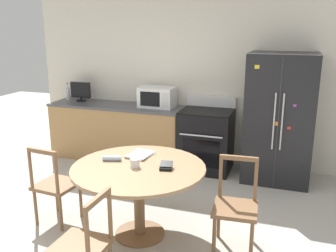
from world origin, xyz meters
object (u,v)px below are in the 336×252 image
Objects in this scene: dining_chair_right at (236,207)px; wallet at (166,166)px; microwave at (157,97)px; dining_chair_near at (83,247)px; candle_glass at (135,164)px; countertop_tv at (81,91)px; counter_bottle at (68,93)px; dining_chair_left at (55,186)px; oven_range at (206,140)px; refrigerator at (279,118)px.

dining_chair_right is 0.78m from wallet.
microwave is 3.18m from dining_chair_near.
candle_glass is (0.56, -2.13, -0.25)m from microwave.
countertop_tv reaches higher than microwave.
countertop_tv is at bearing 136.74° from wallet.
microwave is 5.66× the size of candle_glass.
microwave is 1.85× the size of counter_bottle.
candle_glass is (-1.00, -0.12, 0.37)m from dining_chair_right.
microwave reaches higher than dining_chair_right.
dining_chair_left is at bearing -0.13° from dining_chair_right.
candle_glass is (0.04, 0.94, 0.37)m from dining_chair_near.
dining_chair_left is (-1.20, -2.07, -0.03)m from oven_range.
dining_chair_near and dining_chair_left have the same top height.
dining_chair_near is (-1.32, -2.96, -0.46)m from refrigerator.
dining_chair_near is at bearing -55.51° from counter_bottle.
dining_chair_right is at bearing 9.21° from dining_chair_left.
oven_range is 2.26m from countertop_tv.
countertop_tv is 2.46m from dining_chair_left.
countertop_tv reaches higher than wallet.
microwave is 3.63× the size of wallet.
countertop_tv is 0.39× the size of dining_chair_left.
refrigerator reaches higher than microwave.
dining_chair_near is (1.88, -3.10, -0.64)m from countertop_tv.
wallet is (-0.69, -0.07, 0.36)m from dining_chair_right.
dining_chair_left and dining_chair_right have the same top height.
dining_chair_near is 1.49m from dining_chair_right.
countertop_tv is (-2.17, 0.10, 0.60)m from oven_range.
dining_chair_near is at bearing -95.64° from oven_range.
refrigerator is 1.84m from microwave.
countertop_tv reaches higher than candle_glass.
countertop_tv is at bearing -3.42° from counter_bottle.
dining_chair_right is 6.11× the size of wallet.
counter_bottle is (-3.46, 0.15, 0.12)m from refrigerator.
dining_chair_near is 9.53× the size of candle_glass.
microwave reaches higher than counter_bottle.
dining_chair_left is 9.53× the size of candle_glass.
dining_chair_left is 1.02m from candle_glass.
wallet is at bearing 8.33° from dining_chair_left.
candle_glass is at bearing -75.40° from microwave.
wallet is at bearing -43.26° from countertop_tv.
refrigerator is 3.21m from countertop_tv.
refrigerator is at bearing -2.13° from oven_range.
oven_range is 1.20× the size of dining_chair_right.
microwave is (-0.81, 0.08, 0.59)m from oven_range.
dining_chair_near reaches higher than candle_glass.
oven_range is at bearing 177.87° from refrigerator.
oven_range is 3.09× the size of countertop_tv.
microwave is 2.22m from candle_glass.
wallet is at bearing 9.72° from candle_glass.
countertop_tv is 2.37× the size of wallet.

